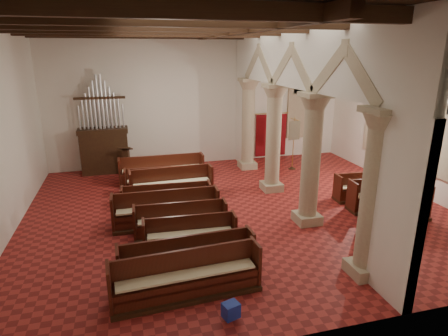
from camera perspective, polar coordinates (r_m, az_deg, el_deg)
The scene contains 30 objects.
floor at distance 12.91m, azimuth 2.23°, elevation -6.36°, with size 14.00×14.00×0.00m, color maroon.
ceiling at distance 11.84m, azimuth 2.60°, elevation 21.28°, with size 14.00×14.00×0.00m, color black.
wall_back at distance 17.77m, azimuth -3.42°, elevation 10.28°, with size 14.00×0.02×6.00m, color white.
wall_front at distance 6.71m, azimuth 17.74°, elevation -2.58°, with size 14.00×0.02×6.00m, color white.
wall_right at distance 15.58m, azimuth 28.05°, elevation 7.28°, with size 0.02×12.00×6.00m, color white.
ceiling_beams at distance 11.83m, azimuth 2.58°, elevation 20.41°, with size 13.80×11.80×0.30m, color #322010, non-canonical shape.
arcade at distance 12.57m, azimuth 10.41°, elevation 9.66°, with size 0.90×11.90×6.00m.
window_right_b at distance 17.58m, azimuth 22.20°, elevation 6.31°, with size 0.03×1.00×2.20m, color #2F6A59.
window_back at distance 19.48m, azimuth 11.35°, elevation 8.22°, with size 1.00×0.03×2.20m, color #2F6A59.
pipe_organ at distance 17.23m, azimuth -17.82°, elevation 3.74°, with size 2.10×0.85×4.40m.
lectern at distance 16.57m, azimuth -14.60°, elevation 0.63°, with size 0.66×0.70×1.38m.
dossal_curtain at distance 19.01m, azimuth 7.16°, elevation 5.03°, with size 1.80×0.07×2.17m.
processional_banner at distance 17.32m, azimuth 10.46°, elevation 2.41°, with size 0.55×0.70×2.40m.
hymnal_box_a at distance 7.98m, azimuth 1.05°, elevation -20.85°, with size 0.32×0.26×0.32m, color navy.
hymnal_box_b at distance 10.25m, azimuth 0.90°, elevation -11.27°, with size 0.36×0.29×0.36m, color navy.
hymnal_box_c at distance 12.12m, azimuth -0.65°, elevation -6.71°, with size 0.29×0.24×0.29m, color navy.
tube_heater_a at distance 9.14m, azimuth -11.50°, elevation -16.45°, with size 0.11×0.11×1.08m, color silver.
tube_heater_b at distance 9.58m, azimuth -6.87°, elevation -14.46°, with size 0.10×0.10×0.95m, color white.
nave_pew_0 at distance 8.61m, azimuth -5.66°, elevation -16.96°, with size 3.34×0.90×1.06m.
nave_pew_1 at distance 9.21m, azimuth -5.52°, elevation -14.54°, with size 3.25×0.83×1.03m.
nave_pew_2 at distance 10.37m, azimuth -5.17°, elevation -10.74°, with size 2.55×0.77×0.96m.
nave_pew_3 at distance 11.17m, azimuth -6.58°, elevation -8.59°, with size 2.73×0.78×0.98m.
nave_pew_4 at distance 11.79m, azimuth -8.75°, elevation -7.01°, with size 3.27×0.82×1.11m.
nave_pew_5 at distance 12.62m, azimuth -8.66°, elevation -5.49°, with size 2.95×0.83×1.01m.
nave_pew_6 at distance 13.87m, azimuth -7.94°, elevation -3.09°, with size 3.03×0.87×1.15m.
nave_pew_7 at distance 14.58m, azimuth -9.97°, elevation -2.43°, with size 2.56×0.78×0.95m.
nave_pew_8 at distance 15.64m, azimuth -9.40°, elevation -0.84°, with size 3.44×0.74×1.11m.
aisle_pew_0 at distance 13.16m, azimuth 24.80°, elevation -5.74°, with size 2.16×0.80×1.14m.
aisle_pew_1 at distance 13.73m, azimuth 22.06°, elevation -4.52°, with size 1.87×0.85×1.09m.
aisle_pew_2 at distance 14.50m, azimuth 19.89°, elevation -3.28°, with size 1.83×0.72×0.99m.
Camera 1 is at (-3.52, -11.28, 5.20)m, focal length 30.00 mm.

